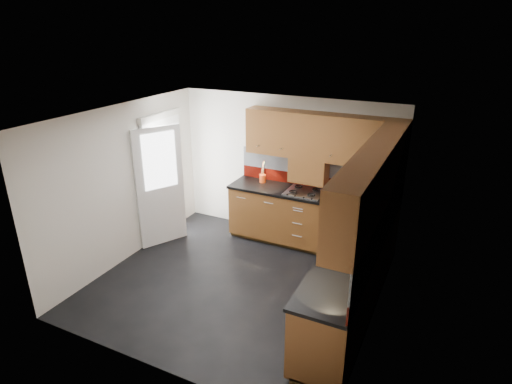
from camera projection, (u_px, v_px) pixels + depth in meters
The scene contains 14 objects.
room at pixel (235, 185), 5.57m from camera, with size 4.00×3.80×2.64m.
base_cabinets at pixel (326, 250), 6.12m from camera, with size 2.70×3.20×0.95m.
countertop at pixel (327, 220), 5.94m from camera, with size 2.72×3.22×0.04m.
backsplash at pixel (348, 198), 5.93m from camera, with size 2.70×3.20×0.54m.
upper_cabinets at pixel (346, 157), 5.59m from camera, with size 2.50×3.20×0.72m.
extractor_hood at pixel (309, 170), 6.83m from camera, with size 0.60×0.33×0.40m, color brown.
glass_cabinet at pixel (387, 154), 5.63m from camera, with size 0.32×0.80×0.66m.
back_door at pixel (163, 180), 7.09m from camera, with size 0.42×1.19×2.04m.
gas_hob at pixel (304, 192), 6.81m from camera, with size 0.59×0.52×0.05m.
utensil_pot at pixel (263, 177), 7.24m from camera, with size 0.11×0.11×0.39m.
toaster at pixel (359, 195), 6.53m from camera, with size 0.27×0.23×0.17m.
food_processor at pixel (362, 224), 5.48m from camera, with size 0.17×0.17×0.28m.
paper_towel at pixel (372, 212), 5.82m from camera, with size 0.12×0.12×0.25m, color white.
orange_cloth at pixel (373, 215), 6.02m from camera, with size 0.14×0.12×0.02m, color red.
Camera 1 is at (2.52, -4.56, 3.48)m, focal length 30.00 mm.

